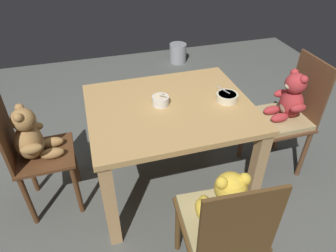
% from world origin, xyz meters
% --- Properties ---
extents(ground_plane, '(5.20, 5.20, 0.04)m').
position_xyz_m(ground_plane, '(0.00, 0.00, -0.02)').
color(ground_plane, '#565853').
extents(dining_table, '(1.09, 0.90, 0.73)m').
position_xyz_m(dining_table, '(0.00, 0.00, 0.60)').
color(dining_table, tan).
rests_on(dining_table, ground_plane).
extents(teddy_chair_near_right, '(0.42, 0.40, 0.95)m').
position_xyz_m(teddy_chair_near_right, '(0.91, -0.05, 0.57)').
color(teddy_chair_near_right, brown).
rests_on(teddy_chair_near_right, ground_plane).
extents(teddy_chair_near_front, '(0.43, 0.44, 0.92)m').
position_xyz_m(teddy_chair_near_front, '(0.04, -0.81, 0.58)').
color(teddy_chair_near_front, '#53381B').
rests_on(teddy_chair_near_front, ground_plane).
extents(teddy_chair_near_left, '(0.39, 0.38, 0.92)m').
position_xyz_m(teddy_chair_near_left, '(-0.91, 0.06, 0.57)').
color(teddy_chair_near_left, '#523019').
rests_on(teddy_chair_near_left, ground_plane).
extents(porridge_bowl_cream_near_right, '(0.16, 0.15, 0.12)m').
position_xyz_m(porridge_bowl_cream_near_right, '(0.39, -0.04, 0.76)').
color(porridge_bowl_cream_near_right, beige).
rests_on(porridge_bowl_cream_near_right, dining_table).
extents(porridge_bowl_white_center, '(0.11, 0.12, 0.12)m').
position_xyz_m(porridge_bowl_white_center, '(-0.06, 0.03, 0.76)').
color(porridge_bowl_white_center, silver).
rests_on(porridge_bowl_white_center, dining_table).
extents(metal_pail, '(0.23, 0.23, 0.26)m').
position_xyz_m(metal_pail, '(0.75, 2.15, 0.13)').
color(metal_pail, '#93969B').
rests_on(metal_pail, ground_plane).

